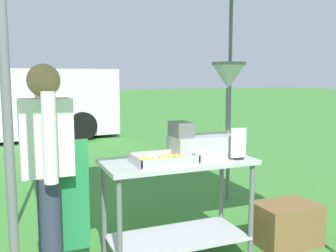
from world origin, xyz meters
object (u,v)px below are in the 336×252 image
(donut_fryer, at_px, (211,121))
(supply_crate, at_px, (286,224))
(donut_cart, at_px, (177,189))
(van_white, at_px, (8,103))
(vendor, at_px, (48,168))
(menu_sign, at_px, (238,146))
(donut_tray, at_px, (164,160))

(donut_fryer, xyz_separation_m, supply_crate, (0.75, -0.09, -0.97))
(donut_cart, distance_m, van_white, 7.31)
(van_white, bearing_deg, vendor, -88.00)
(vendor, relative_size, supply_crate, 2.88)
(donut_cart, height_order, menu_sign, menu_sign)
(van_white, bearing_deg, donut_tray, -81.32)
(supply_crate, bearing_deg, menu_sign, -169.48)
(menu_sign, relative_size, supply_crate, 0.45)
(donut_cart, relative_size, menu_sign, 4.75)
(donut_cart, distance_m, donut_tray, 0.32)
(donut_cart, xyz_separation_m, supply_crate, (1.05, -0.08, -0.42))
(donut_fryer, relative_size, menu_sign, 3.07)
(menu_sign, bearing_deg, supply_crate, 10.52)
(donut_fryer, height_order, supply_crate, donut_fryer)
(donut_fryer, xyz_separation_m, vendor, (-1.31, -0.10, -0.26))
(donut_cart, distance_m, donut_fryer, 0.62)
(donut_cart, bearing_deg, vendor, -175.22)
(supply_crate, relative_size, van_white, 0.11)
(donut_tray, xyz_separation_m, van_white, (-1.11, 7.28, -0.01))
(donut_cart, bearing_deg, menu_sign, -23.14)
(donut_tray, height_order, donut_fryer, donut_fryer)
(donut_tray, distance_m, donut_fryer, 0.53)
(donut_fryer, relative_size, van_white, 0.15)
(donut_cart, relative_size, donut_tray, 2.55)
(vendor, relative_size, van_white, 0.31)
(donut_tray, bearing_deg, menu_sign, -10.29)
(donut_fryer, distance_m, vendor, 1.34)
(supply_crate, xyz_separation_m, van_white, (-2.31, 7.28, 0.69))
(donut_tray, relative_size, supply_crate, 0.85)
(donut_tray, bearing_deg, van_white, 98.68)
(vendor, bearing_deg, donut_fryer, 4.16)
(donut_fryer, bearing_deg, donut_cart, -177.90)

